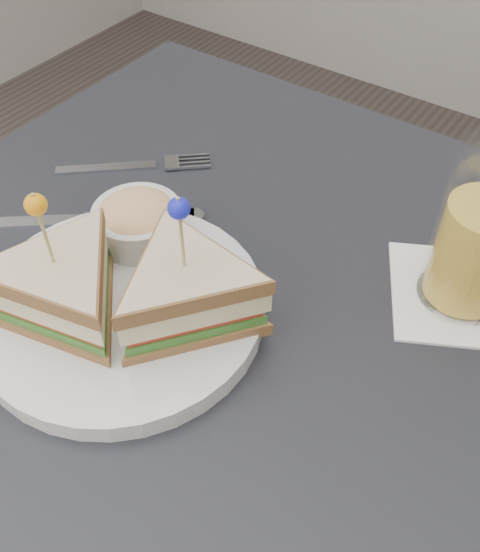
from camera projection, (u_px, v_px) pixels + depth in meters
name	position (u px, v px, depth m)	size (l,w,h in m)	color
table	(226.00, 362.00, 0.63)	(0.80, 0.80, 0.75)	black
plate_meal	(125.00, 286.00, 0.54)	(0.33, 0.33, 0.16)	silver
cutlery_fork	(141.00, 165.00, 0.73)	(0.15, 0.14, 0.01)	silver
cutlery_knife	(93.00, 220.00, 0.66)	(0.18, 0.15, 0.01)	white
drink_set	(480.00, 240.00, 0.54)	(0.17, 0.17, 0.16)	white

